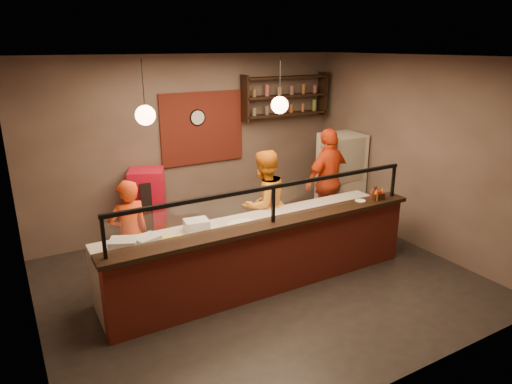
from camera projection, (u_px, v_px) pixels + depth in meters
floor at (262, 282)px, 6.76m from camera, size 6.00×6.00×0.00m
ceiling at (262, 57)px, 5.77m from camera, size 6.00×6.00×0.00m
wall_back at (192, 145)px, 8.32m from camera, size 6.00×0.00×6.00m
wall_left at (19, 218)px, 4.84m from camera, size 0.00×5.00×5.00m
wall_right at (415, 153)px, 7.68m from camera, size 0.00×5.00×5.00m
wall_front at (400, 244)px, 4.20m from camera, size 6.00×0.00×6.00m
brick_patch at (203, 128)px, 8.30m from camera, size 1.60×0.04×1.30m
service_counter at (273, 259)px, 6.36m from camera, size 4.60×0.25×1.00m
counter_ledge at (273, 224)px, 6.19m from camera, size 4.70×0.37×0.06m
worktop_cabinet at (255, 251)px, 6.79m from camera, size 4.60×0.75×0.85m
worktop at (255, 223)px, 6.65m from camera, size 4.60×0.75×0.05m
sneeze_guard at (273, 200)px, 6.09m from camera, size 4.50×0.05×0.52m
wall_shelving at (286, 96)px, 8.83m from camera, size 1.84×0.28×0.85m
wall_clock at (197, 117)px, 8.18m from camera, size 0.30×0.04×0.30m
pendant_left at (145, 115)px, 5.42m from camera, size 0.24×0.24×0.77m
pendant_right at (280, 105)px, 6.32m from camera, size 0.24×0.24×0.77m
cook_left at (130, 234)px, 6.44m from camera, size 0.63×0.47×1.59m
cook_mid at (264, 204)px, 7.37m from camera, size 1.00×0.86×1.78m
cook_right at (328, 181)px, 8.32m from camera, size 1.21×0.67×1.94m
fridge at (340, 178)px, 8.87m from camera, size 0.76×0.71×1.74m
red_cooler at (149, 208)px, 7.85m from camera, size 0.73×0.71×1.35m
pizza_dough at (245, 225)px, 6.48m from camera, size 0.58×0.58×0.01m
prep_tub_a at (147, 242)px, 5.76m from camera, size 0.36×0.33×0.15m
prep_tub_b at (197, 225)px, 6.27m from camera, size 0.35×0.30×0.16m
prep_tub_c at (124, 245)px, 5.64m from camera, size 0.41×0.38×0.17m
rolling_pin at (170, 238)px, 6.00m from camera, size 0.33×0.09×0.06m
condiment_caddy at (377, 196)px, 7.07m from camera, size 0.20×0.16×0.10m
pepper_mill at (375, 193)px, 7.02m from camera, size 0.06×0.06×0.21m
small_plate at (360, 201)px, 7.00m from camera, size 0.21×0.21×0.01m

